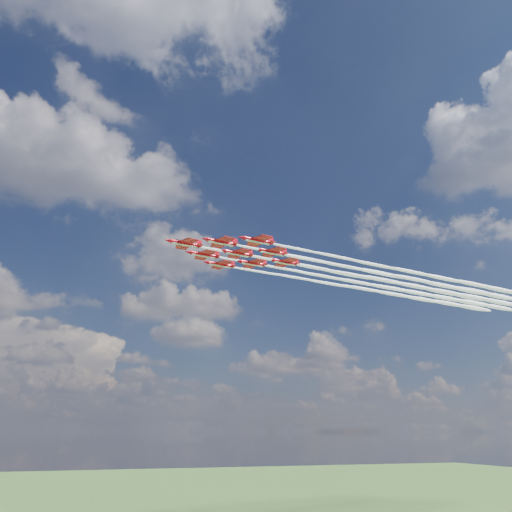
% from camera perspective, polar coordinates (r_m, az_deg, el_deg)
% --- Properties ---
extents(jet_lead, '(129.46, 32.41, 3.10)m').
position_cam_1_polar(jet_lead, '(188.49, 9.62, -1.87)').
color(jet_lead, red).
extents(jet_row2_port, '(129.46, 32.41, 3.10)m').
position_cam_1_polar(jet_row2_port, '(189.53, 13.10, -1.73)').
color(jet_row2_port, red).
extents(jet_row2_starb, '(129.46, 32.41, 3.10)m').
position_cam_1_polar(jet_row2_starb, '(199.17, 10.53, -2.77)').
color(jet_row2_starb, red).
extents(jet_row3_port, '(129.46, 32.41, 3.10)m').
position_cam_1_polar(jet_row3_port, '(191.26, 16.52, -1.58)').
color(jet_row3_port, red).
extents(jet_row3_centre, '(129.46, 32.41, 3.10)m').
position_cam_1_polar(jet_row3_centre, '(200.36, 13.82, -2.63)').
color(jet_row3_centre, red).
extents(jet_row3_starb, '(129.46, 32.41, 3.10)m').
position_cam_1_polar(jet_row3_starb, '(209.94, 11.34, -3.58)').
color(jet_row3_starb, red).
extents(jet_row4_port, '(129.46, 32.41, 3.10)m').
position_cam_1_polar(jet_row4_port, '(202.21, 17.05, -2.48)').
color(jet_row4_port, red).
extents(jet_row4_starb, '(129.46, 32.41, 3.10)m').
position_cam_1_polar(jet_row4_starb, '(211.27, 14.46, -3.44)').
color(jet_row4_starb, red).
extents(jet_tail, '(129.46, 32.41, 3.10)m').
position_cam_1_polar(jet_tail, '(213.22, 17.53, -3.29)').
color(jet_tail, red).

